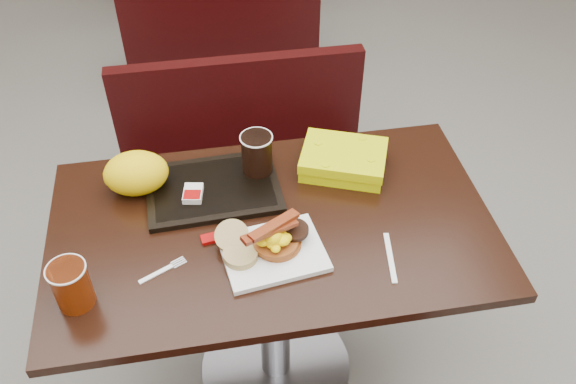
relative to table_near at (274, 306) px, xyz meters
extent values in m
cube|color=gray|center=(0.00, 0.00, -0.38)|extent=(6.00, 7.00, 0.01)
cube|color=white|center=(-0.01, -0.11, 0.38)|extent=(0.28, 0.23, 0.02)
cylinder|color=brown|center=(0.00, -0.09, 0.40)|extent=(0.14, 0.14, 0.03)
cylinder|color=black|center=(0.05, -0.08, 0.42)|extent=(0.10, 0.10, 0.01)
ellipsoid|color=#FFEE05|center=(-0.01, -0.11, 0.44)|extent=(0.09, 0.08, 0.04)
cylinder|color=tan|center=(-0.10, -0.12, 0.40)|extent=(0.10, 0.10, 0.02)
cylinder|color=tan|center=(-0.11, -0.06, 0.41)|extent=(0.11, 0.11, 0.05)
cylinder|color=#972C05|center=(-0.50, -0.18, 0.44)|extent=(0.11, 0.11, 0.12)
cube|color=white|center=(0.28, -0.17, 0.38)|extent=(0.04, 0.17, 0.00)
cube|color=red|center=(-0.20, 0.07, 0.38)|extent=(0.05, 0.05, 0.01)
cube|color=#8C0504|center=(-0.17, -0.03, 0.38)|extent=(0.05, 0.04, 0.01)
cube|color=black|center=(-0.15, 0.16, 0.38)|extent=(0.38, 0.28, 0.02)
cube|color=silver|center=(-0.20, 0.13, 0.40)|extent=(0.06, 0.08, 0.02)
cylinder|color=black|center=(-0.01, 0.21, 0.45)|extent=(0.10, 0.10, 0.12)
cube|color=#C7CF03|center=(0.24, 0.19, 0.41)|extent=(0.29, 0.26, 0.07)
ellipsoid|color=yellow|center=(-0.35, 0.20, 0.44)|extent=(0.18, 0.13, 0.13)
camera|label=1|loc=(-0.15, -1.14, 1.58)|focal=38.12mm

